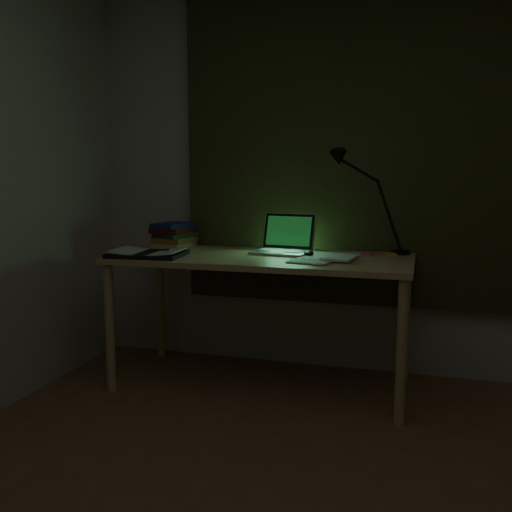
% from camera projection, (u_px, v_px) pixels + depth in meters
% --- Properties ---
extents(wall_back, '(3.50, 0.00, 2.50)m').
position_uv_depth(wall_back, '(353.00, 180.00, 3.64)').
color(wall_back, beige).
rests_on(wall_back, ground).
extents(curtain, '(2.20, 0.06, 2.00)m').
position_uv_depth(curtain, '(353.00, 148.00, 3.57)').
color(curtain, '#2F341A').
rests_on(curtain, wall_back).
extents(desk, '(1.76, 0.77, 0.80)m').
position_uv_depth(desk, '(262.00, 321.00, 3.45)').
color(desk, tan).
rests_on(desk, floor).
extents(laptop, '(0.38, 0.42, 0.24)m').
position_uv_depth(laptop, '(281.00, 234.00, 3.47)').
color(laptop, '#BBBCC0').
rests_on(laptop, desk).
extents(open_textbook, '(0.45, 0.33, 0.04)m').
position_uv_depth(open_textbook, '(147.00, 253.00, 3.38)').
color(open_textbook, silver).
rests_on(open_textbook, desk).
extents(book_stack, '(0.26, 0.29, 0.17)m').
position_uv_depth(book_stack, '(175.00, 234.00, 3.80)').
color(book_stack, silver).
rests_on(book_stack, desk).
extents(loose_papers, '(0.42, 0.44, 0.02)m').
position_uv_depth(loose_papers, '(330.00, 257.00, 3.26)').
color(loose_papers, white).
rests_on(loose_papers, desk).
extents(mouse, '(0.08, 0.11, 0.03)m').
position_uv_depth(mouse, '(309.00, 253.00, 3.38)').
color(mouse, black).
rests_on(mouse, desk).
extents(sticky_yellow, '(0.10, 0.10, 0.02)m').
position_uv_depth(sticky_yellow, '(390.00, 255.00, 3.40)').
color(sticky_yellow, gold).
rests_on(sticky_yellow, desk).
extents(sticky_pink, '(0.08, 0.08, 0.02)m').
position_uv_depth(sticky_pink, '(367.00, 254.00, 3.43)').
color(sticky_pink, '#EB5B8C').
rests_on(sticky_pink, desk).
extents(desk_lamp, '(0.45, 0.38, 0.60)m').
position_uv_depth(desk_lamp, '(402.00, 205.00, 3.43)').
color(desk_lamp, black).
rests_on(desk_lamp, desk).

